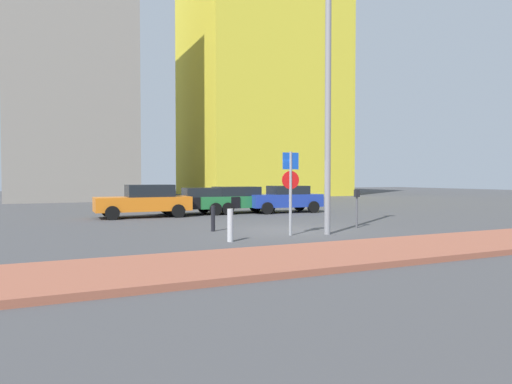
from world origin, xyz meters
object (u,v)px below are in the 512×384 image
at_px(street_lamp, 328,85).
at_px(parking_meter, 357,203).
at_px(parking_sign_post, 291,183).
at_px(parked_car_orange, 145,201).
at_px(parked_car_green, 236,199).
at_px(parked_car_blue, 285,198).
at_px(traffic_bollard_near, 230,225).
at_px(traffic_bollard_mid, 213,219).
at_px(parked_car_black, 198,200).

bearing_deg(street_lamp, parking_meter, 29.05).
distance_m(parking_sign_post, street_lamp, 3.52).
distance_m(parked_car_orange, parked_car_green, 5.02).
bearing_deg(street_lamp, parked_car_orange, 115.13).
distance_m(parked_car_orange, parked_car_blue, 7.63).
relative_size(parked_car_green, street_lamp, 0.53).
relative_size(parking_meter, street_lamp, 0.17).
xyz_separation_m(traffic_bollard_near, traffic_bollard_mid, (0.41, 2.70, -0.04)).
xyz_separation_m(parked_car_black, street_lamp, (1.44, -9.83, 4.27)).
bearing_deg(parking_meter, parked_car_black, 112.38).
bearing_deg(traffic_bollard_near, parking_meter, 14.13).
distance_m(parked_car_black, street_lamp, 10.81).
bearing_deg(parking_meter, street_lamp, -150.95).
xyz_separation_m(parked_car_black, traffic_bollard_mid, (-1.77, -7.40, -0.28)).
bearing_deg(parked_car_green, parked_car_blue, -14.02).
bearing_deg(parked_car_black, parked_car_green, -2.73).
bearing_deg(parked_car_green, traffic_bollard_mid, -118.00).
xyz_separation_m(parked_car_orange, street_lamp, (4.33, -9.22, 4.20)).
distance_m(parking_sign_post, traffic_bollard_near, 2.70).
bearing_deg(parked_car_blue, traffic_bollard_mid, -134.44).
relative_size(parked_car_blue, traffic_bollard_mid, 4.52).
bearing_deg(parked_car_orange, parked_car_blue, -1.14).
xyz_separation_m(parking_sign_post, street_lamp, (1.27, -0.26, 3.27)).
bearing_deg(parked_car_black, traffic_bollard_mid, -103.44).
distance_m(parked_car_black, parking_meter, 9.36).
height_order(parking_sign_post, parking_meter, parking_sign_post).
height_order(parked_car_blue, parking_meter, parked_car_blue).
xyz_separation_m(parked_car_green, parked_car_blue, (2.63, -0.66, 0.02)).
height_order(parked_car_orange, traffic_bollard_mid, parked_car_orange).
height_order(parking_sign_post, traffic_bollard_near, parking_sign_post).
bearing_deg(traffic_bollard_near, parking_sign_post, 12.70).
relative_size(parked_car_blue, traffic_bollard_near, 4.20).
xyz_separation_m(parking_sign_post, traffic_bollard_mid, (-1.94, 2.17, -1.28)).
bearing_deg(parking_sign_post, street_lamp, -11.57).
height_order(parked_car_green, parking_sign_post, parking_sign_post).
bearing_deg(parked_car_black, parking_sign_post, -88.99).
height_order(parked_car_green, traffic_bollard_mid, parked_car_green).
bearing_deg(traffic_bollard_near, street_lamp, 4.22).
bearing_deg(parked_car_blue, street_lamp, -109.99).
distance_m(parking_sign_post, traffic_bollard_mid, 3.18).
xyz_separation_m(parked_car_green, traffic_bollard_near, (-4.28, -9.99, -0.26)).
distance_m(parked_car_blue, traffic_bollard_near, 11.62).
height_order(parking_meter, traffic_bollard_mid, parking_meter).
bearing_deg(traffic_bollard_near, parked_car_blue, 53.48).
relative_size(parking_sign_post, traffic_bollard_mid, 3.03).
bearing_deg(street_lamp, traffic_bollard_near, -175.78).
bearing_deg(parked_car_black, street_lamp, -81.65).
height_order(traffic_bollard_near, traffic_bollard_mid, traffic_bollard_near).
bearing_deg(parked_car_black, parked_car_blue, -9.08).
xyz_separation_m(parked_car_blue, parking_meter, (-1.18, -7.89, 0.17)).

